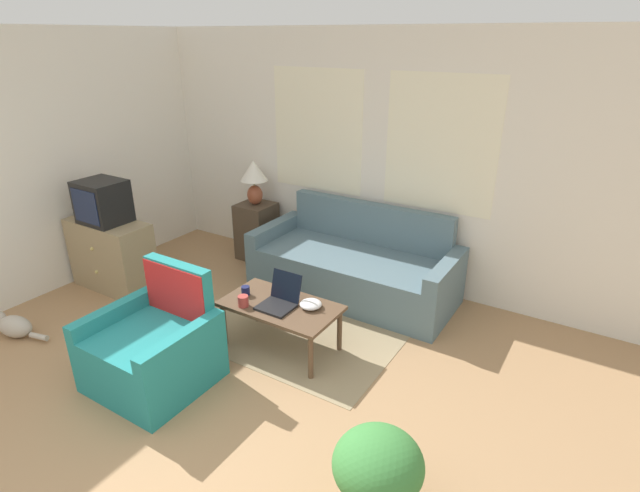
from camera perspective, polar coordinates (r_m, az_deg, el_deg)
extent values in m
cube|color=white|center=(5.25, 7.08, 9.50)|extent=(6.53, 0.05, 2.60)
cube|color=white|center=(5.54, -0.35, 13.02)|extent=(1.10, 0.01, 1.30)
cube|color=white|center=(4.95, 13.58, 11.19)|extent=(1.10, 0.01, 1.30)
cube|color=white|center=(5.85, -27.25, 8.53)|extent=(0.05, 4.42, 2.60)
cube|color=#9E8966|center=(4.86, -0.26, -8.06)|extent=(1.79, 1.96, 0.01)
cube|color=slate|center=(5.18, 3.69, -3.23)|extent=(1.82, 0.89, 0.45)
cube|color=slate|center=(5.40, 5.71, 0.39)|extent=(1.82, 0.12, 0.89)
cube|color=slate|center=(5.63, -5.07, -0.21)|extent=(0.14, 0.89, 0.60)
cube|color=slate|center=(4.81, 14.04, -5.07)|extent=(0.14, 0.89, 0.60)
cube|color=teal|center=(4.13, -18.67, -12.01)|extent=(0.64, 0.79, 0.45)
cube|color=teal|center=(4.19, -15.47, -7.42)|extent=(0.64, 0.10, 0.89)
cube|color=teal|center=(4.35, -21.96, -9.61)|extent=(0.10, 0.79, 0.57)
cube|color=teal|center=(3.85, -15.13, -13.20)|extent=(0.10, 0.79, 0.57)
cube|color=red|center=(4.11, -16.18, -6.44)|extent=(0.63, 0.01, 0.64)
cube|color=#998460|center=(5.69, -22.66, -0.95)|extent=(0.92, 0.41, 0.75)
sphere|color=tan|center=(5.53, -24.61, -0.28)|extent=(0.04, 0.04, 0.04)
sphere|color=tan|center=(5.63, -24.18, -2.72)|extent=(0.04, 0.04, 0.04)
cube|color=black|center=(5.49, -23.59, 4.67)|extent=(0.45, 0.39, 0.43)
cube|color=#192342|center=(5.39, -25.27, 4.06)|extent=(0.37, 0.01, 0.34)
cube|color=#4C3D2D|center=(6.04, -7.23, 1.72)|extent=(0.40, 0.40, 0.68)
ellipsoid|color=brown|center=(5.89, -7.45, 5.82)|extent=(0.18, 0.18, 0.23)
cylinder|color=tan|center=(5.85, -7.52, 7.17)|extent=(0.02, 0.02, 0.06)
cone|color=white|center=(5.81, -7.59, 8.55)|extent=(0.31, 0.31, 0.23)
cube|color=brown|center=(4.24, -4.54, -6.83)|extent=(0.99, 0.55, 0.03)
cylinder|color=brown|center=(4.45, -10.90, -8.80)|extent=(0.04, 0.04, 0.39)
cylinder|color=brown|center=(3.98, -1.07, -12.57)|extent=(0.04, 0.04, 0.39)
cylinder|color=brown|center=(4.74, -7.23, -6.44)|extent=(0.04, 0.04, 0.39)
cylinder|color=brown|center=(4.30, 2.24, -9.59)|extent=(0.04, 0.04, 0.39)
cube|color=black|center=(4.17, -5.08, -6.96)|extent=(0.29, 0.25, 0.02)
cube|color=black|center=(4.22, -3.88, -4.56)|extent=(0.29, 0.08, 0.24)
cylinder|color=#191E4C|center=(4.39, -8.51, -5.08)|extent=(0.07, 0.07, 0.08)
cylinder|color=#B23D38|center=(4.22, -8.77, -6.24)|extent=(0.09, 0.09, 0.09)
ellipsoid|color=white|center=(4.16, -1.06, -6.67)|extent=(0.18, 0.18, 0.06)
ellipsoid|color=#3D843D|center=(2.95, 6.65, -23.56)|extent=(0.50, 0.50, 0.38)
ellipsoid|color=#B7AD9E|center=(5.29, -31.48, -7.85)|extent=(0.37, 0.27, 0.20)
cylinder|color=#B7AD9E|center=(5.13, -29.45, -9.00)|extent=(0.19, 0.09, 0.05)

